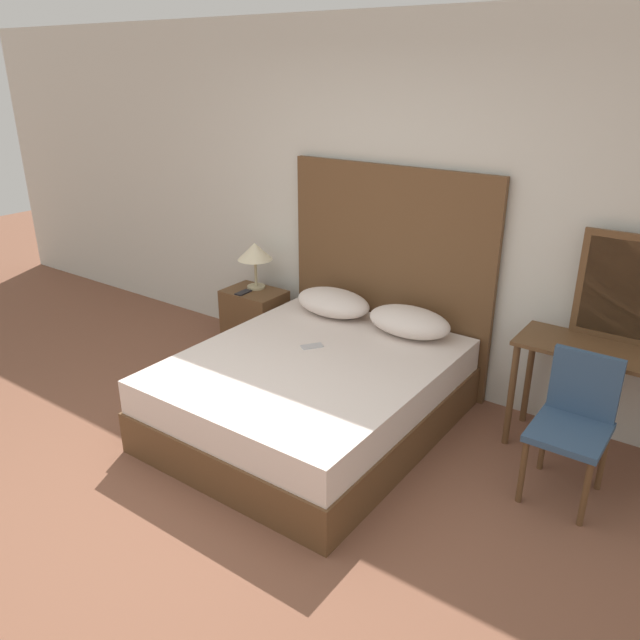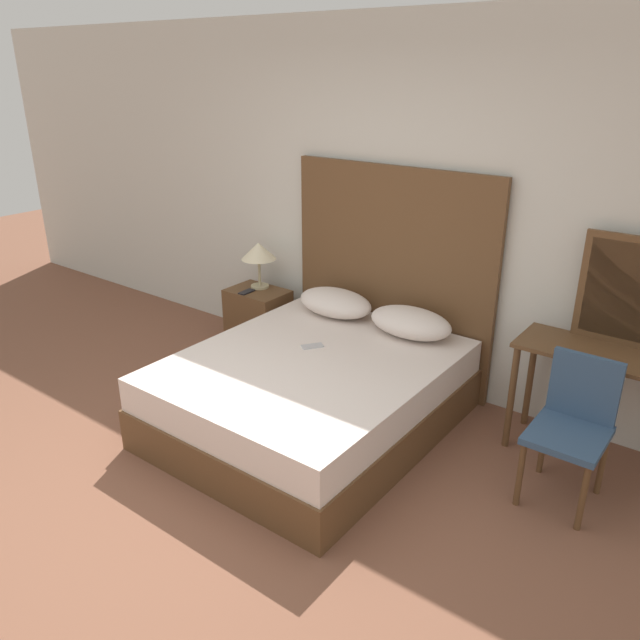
{
  "view_description": "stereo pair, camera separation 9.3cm",
  "coord_description": "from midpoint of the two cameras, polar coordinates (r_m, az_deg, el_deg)",
  "views": [
    {
      "loc": [
        2.27,
        -1.78,
        2.35
      ],
      "look_at": [
        0.03,
        1.33,
        0.77
      ],
      "focal_mm": 35.0,
      "sensor_mm": 36.0,
      "label": 1
    },
    {
      "loc": [
        2.34,
        -1.72,
        2.35
      ],
      "look_at": [
        0.03,
        1.33,
        0.77
      ],
      "focal_mm": 35.0,
      "sensor_mm": 36.0,
      "label": 2
    }
  ],
  "objects": [
    {
      "name": "ground_plane",
      "position": [
        3.73,
        -12.67,
        -17.32
      ],
      "size": [
        16.0,
        16.0,
        0.0
      ],
      "primitive_type": "plane",
      "color": "brown"
    },
    {
      "name": "wall_back",
      "position": [
        4.78,
        7.51,
        10.16
      ],
      "size": [
        10.0,
        0.06,
        2.7
      ],
      "color": "silver",
      "rests_on": "ground_plane"
    },
    {
      "name": "bed",
      "position": [
        4.3,
        -0.17,
        -6.72
      ],
      "size": [
        1.62,
        1.95,
        0.52
      ],
      "color": "brown",
      "rests_on": "ground_plane"
    },
    {
      "name": "headboard",
      "position": [
        4.83,
        7.05,
        4.0
      ],
      "size": [
        1.71,
        0.05,
        1.67
      ],
      "color": "brown",
      "rests_on": "ground_plane"
    },
    {
      "name": "pillow_left",
      "position": [
        4.87,
        1.96,
        1.6
      ],
      "size": [
        0.63,
        0.38,
        0.2
      ],
      "color": "silver",
      "rests_on": "bed"
    },
    {
      "name": "pillow_right",
      "position": [
        4.54,
        8.86,
        -0.23
      ],
      "size": [
        0.63,
        0.38,
        0.2
      ],
      "color": "silver",
      "rests_on": "bed"
    },
    {
      "name": "phone_on_bed",
      "position": [
        4.35,
        -0.08,
        -2.4
      ],
      "size": [
        0.14,
        0.16,
        0.01
      ],
      "color": "#B7B7BC",
      "rests_on": "bed"
    },
    {
      "name": "nightstand",
      "position": [
        5.46,
        -5.16,
        -0.01
      ],
      "size": [
        0.5,
        0.36,
        0.55
      ],
      "color": "brown",
      "rests_on": "ground_plane"
    },
    {
      "name": "table_lamp",
      "position": [
        5.33,
        -5.14,
        6.18
      ],
      "size": [
        0.3,
        0.3,
        0.4
      ],
      "color": "tan",
      "rests_on": "nightstand"
    },
    {
      "name": "phone_on_nightstand",
      "position": [
        5.32,
        -6.22,
        2.58
      ],
      "size": [
        0.07,
        0.15,
        0.01
      ],
      "color": "black",
      "rests_on": "nightstand"
    },
    {
      "name": "vanity_desk",
      "position": [
        4.17,
        25.23,
        -4.5
      ],
      "size": [
        1.06,
        0.43,
        0.75
      ],
      "color": "brown",
      "rests_on": "ground_plane"
    },
    {
      "name": "vanity_mirror",
      "position": [
        4.17,
        26.89,
        2.33
      ],
      "size": [
        0.57,
        0.03,
        0.68
      ],
      "color": "brown",
      "rests_on": "vanity_desk"
    },
    {
      "name": "chair",
      "position": [
        3.85,
        22.81,
        -8.5
      ],
      "size": [
        0.4,
        0.45,
        0.84
      ],
      "color": "#334C6B",
      "rests_on": "ground_plane"
    }
  ]
}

